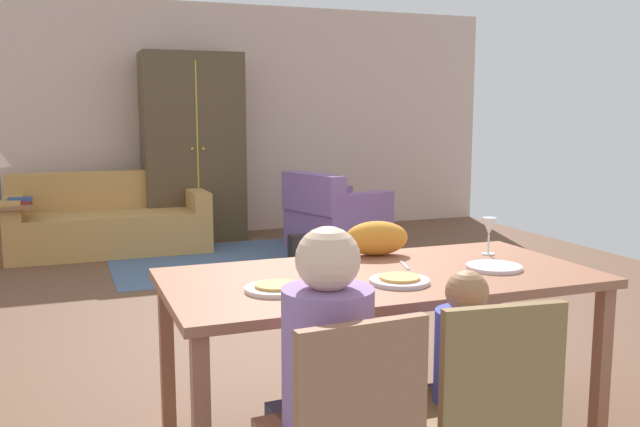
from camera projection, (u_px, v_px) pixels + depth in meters
The scene contains 23 objects.
ground_plane at pixel (287, 305), 5.31m from camera, with size 7.48×6.54×0.02m, color brown.
back_wall at pixel (199, 120), 8.18m from camera, with size 7.48×0.10×2.70m, color beige.
dining_table at pixel (381, 289), 3.05m from camera, with size 1.88×0.93×0.76m.
plate_near_man at pixel (276, 289), 2.75m from camera, with size 0.25×0.25×0.02m, color white.
pizza_near_man at pixel (276, 285), 2.74m from camera, with size 0.17×0.17×0.01m, color gold.
plate_near_child at pixel (400, 281), 2.87m from camera, with size 0.25×0.25×0.02m, color silver.
pizza_near_child at pixel (400, 278), 2.87m from camera, with size 0.17×0.17×0.01m, color #E4A44C.
plate_near_woman at pixel (494, 267), 3.13m from camera, with size 0.25×0.25×0.02m, color silver.
wine_glass at pixel (489, 228), 3.42m from camera, with size 0.07×0.07×0.19m.
fork at pixel (325, 281), 2.89m from camera, with size 0.02×0.15×0.01m, color silver.
knife at pixel (405, 265), 3.19m from camera, with size 0.01×0.17×0.01m, color silver.
person_man at pixel (323, 402), 2.29m from camera, with size 0.30×0.41×1.11m.
dining_chair_child at pixel (484, 406), 2.32m from camera, with size 0.46×0.46×0.87m.
person_child at pixel (460, 403), 2.48m from camera, with size 0.22×0.30×0.92m.
cat at pixel (376, 238), 3.42m from camera, with size 0.32×0.16×0.17m, color orange.
area_rug at pixel (245, 258), 6.91m from camera, with size 2.60×1.80×0.01m, color #465D7B.
couch at pixel (109, 223), 7.23m from camera, with size 1.99×0.86×0.82m.
armchair at pixel (334, 219), 7.40m from camera, with size 1.07×1.07×0.82m.
armoire at pixel (193, 148), 7.81m from camera, with size 1.10×0.59×2.10m.
side_table at pixel (2, 225), 6.63m from camera, with size 0.56×0.56×0.58m.
book_lower at pixel (17, 203), 6.62m from camera, with size 0.22×0.16×0.03m, color #A02825.
book_upper at pixel (20, 199), 6.66m from camera, with size 0.22×0.16×0.03m, color navy.
handbag at pixel (306, 248), 6.81m from camera, with size 0.32×0.16×0.26m, color #2B2422.
Camera 1 is at (-1.58, -4.23, 1.47)m, focal length 38.93 mm.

